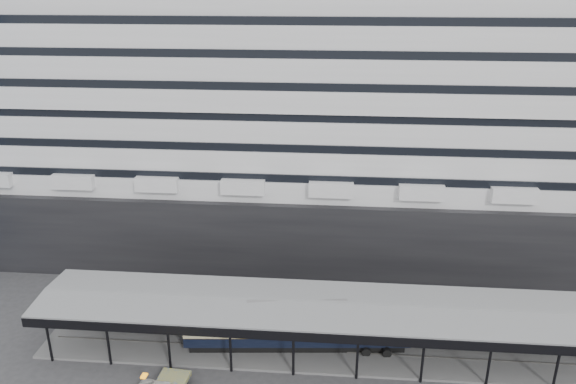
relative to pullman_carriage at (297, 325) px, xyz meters
The scene contains 4 objects.
ground 6.32m from the pullman_carriage, 60.23° to the right, with size 200.00×200.00×0.00m, color #363639.
cruise_ship 31.39m from the pullman_carriage, 83.85° to the left, with size 130.00×30.00×43.90m.
platform_canopy 2.87m from the pullman_carriage, ahead, with size 56.00×9.18×5.30m.
pullman_carriage is the anchor object (origin of this frame).
Camera 1 is at (0.31, -41.25, 34.22)m, focal length 35.00 mm.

